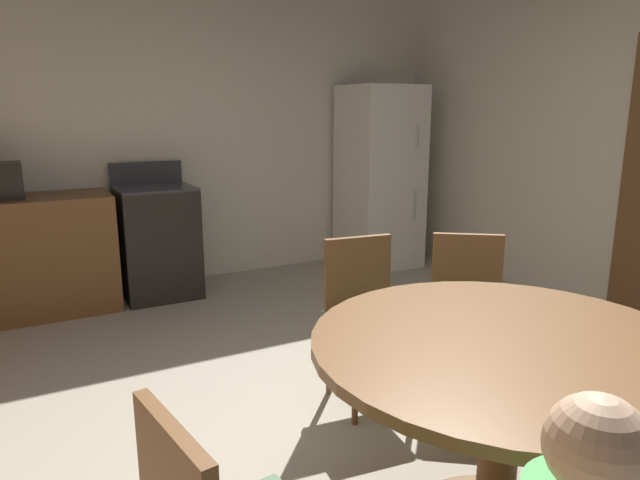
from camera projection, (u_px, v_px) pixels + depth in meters
name	position (u px, v px, depth m)	size (l,w,h in m)	color
ground_plane	(352.00, 460.00, 2.52)	(14.00, 14.00, 0.00)	#A89E89
wall_back	(165.00, 131.00, 4.93)	(5.63, 0.12, 2.70)	silver
oven_range	(157.00, 241.00, 4.69)	(0.60, 0.60, 1.10)	black
refrigerator	(380.00, 177.00, 5.56)	(0.68, 0.68, 1.76)	white
dining_table	(504.00, 379.00, 1.96)	(1.35, 1.35, 0.76)	brown
chair_northeast	(467.00, 305.00, 3.04)	(0.56, 0.56, 0.87)	brown
chair_north	(366.00, 309.00, 2.97)	(0.44, 0.44, 0.87)	brown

